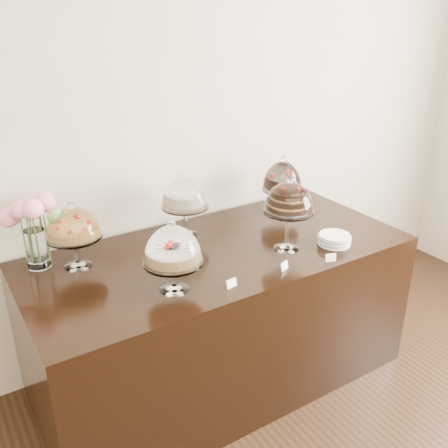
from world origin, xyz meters
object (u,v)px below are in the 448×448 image
cake_stand_choco_layer (289,200)px  cake_stand_dark_choco (282,179)px  flower_vase (33,221)px  display_counter (220,316)px  cake_stand_fruit_tart (73,226)px  cake_stand_cheesecake (185,196)px  plate_stack (334,240)px  cake_stand_sugar_sponge (173,249)px

cake_stand_choco_layer → cake_stand_dark_choco: bearing=55.3°
cake_stand_dark_choco → flower_vase: flower_vase is taller
display_counter → cake_stand_fruit_tart: bearing=162.0°
display_counter → cake_stand_cheesecake: cake_stand_cheesecake is taller
flower_vase → plate_stack: 1.66m
cake_stand_cheesecake → cake_stand_fruit_tart: 0.68m
cake_stand_fruit_tart → flower_vase: 0.21m
flower_vase → plate_stack: bearing=-23.1°
cake_stand_choco_layer → cake_stand_cheesecake: (-0.40, 0.48, -0.05)m
cake_stand_choco_layer → flower_vase: size_ratio=1.07×
cake_stand_sugar_sponge → flower_vase: 0.78m
display_counter → cake_stand_sugar_sponge: cake_stand_sugar_sponge is taller
cake_stand_cheesecake → cake_stand_dark_choco: 0.71m
cake_stand_fruit_tart → flower_vase: size_ratio=0.91×
display_counter → cake_stand_fruit_tart: (-0.74, 0.24, 0.68)m
cake_stand_fruit_tart → cake_stand_cheesecake: bearing=4.3°
display_counter → cake_stand_fruit_tart: cake_stand_fruit_tart is taller
cake_stand_choco_layer → flower_vase: 1.36m
display_counter → plate_stack: (0.60, -0.30, 0.48)m
flower_vase → plate_stack: flower_vase is taller
flower_vase → plate_stack: (1.52, -0.65, -0.23)m
display_counter → cake_stand_dark_choco: cake_stand_dark_choco is taller
cake_stand_sugar_sponge → cake_stand_dark_choco: cake_stand_dark_choco is taller
cake_stand_dark_choco → cake_stand_fruit_tart: cake_stand_dark_choco is taller
cake_stand_dark_choco → cake_stand_cheesecake: bearing=177.9°
cake_stand_choco_layer → cake_stand_dark_choco: (0.31, 0.45, -0.06)m
cake_stand_cheesecake → cake_stand_fruit_tart: bearing=-175.7°
cake_stand_dark_choco → plate_stack: size_ratio=2.11×
cake_stand_fruit_tart → plate_stack: (1.34, -0.54, -0.20)m
display_counter → cake_stand_sugar_sponge: (-0.41, -0.25, 0.67)m
flower_vase → cake_stand_sugar_sponge: bearing=-50.3°
cake_stand_sugar_sponge → flower_vase: flower_vase is taller
cake_stand_fruit_tart → display_counter: bearing=-18.0°
cake_stand_choco_layer → cake_stand_dark_choco: cake_stand_choco_layer is taller
cake_stand_sugar_sponge → cake_stand_cheesecake: 0.65m
display_counter → cake_stand_dark_choco: 0.98m
display_counter → cake_stand_sugar_sponge: size_ratio=5.93×
plate_stack → cake_stand_sugar_sponge: bearing=177.3°
cake_stand_cheesecake → flower_vase: flower_vase is taller
cake_stand_dark_choco → cake_stand_fruit_tart: bearing=-179.0°
cake_stand_choco_layer → cake_stand_fruit_tart: bearing=158.4°
cake_stand_choco_layer → cake_stand_fruit_tart: (-1.08, 0.43, -0.06)m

